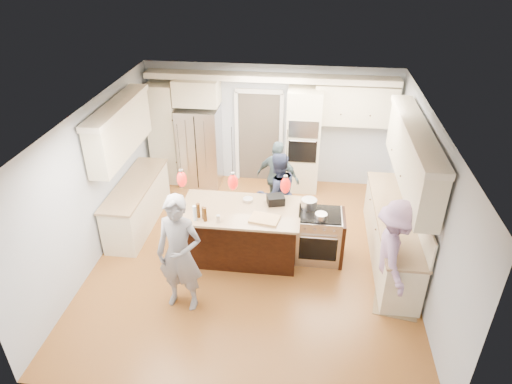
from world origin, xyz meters
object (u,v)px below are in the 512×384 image
kitchen_island (240,231)px  person_bar_end (180,254)px  person_far_left (277,193)px  island_range (320,236)px  refrigerator (200,147)px

kitchen_island → person_bar_end: person_bar_end is taller
kitchen_island → person_far_left: (0.58, 0.84, 0.33)m
kitchen_island → island_range: kitchen_island is taller
island_range → person_bar_end: bearing=-145.4°
refrigerator → person_bar_end: size_ratio=0.93×
island_range → person_far_left: bearing=137.1°
island_range → person_bar_end: 2.60m
kitchen_island → person_far_left: bearing=55.5°
kitchen_island → person_bar_end: size_ratio=1.08×
island_range → person_far_left: person_far_left is taller
island_range → person_far_left: size_ratio=0.56×
person_bar_end → island_range: bearing=42.0°
person_bar_end → kitchen_island: bearing=70.6°
refrigerator → person_far_left: bearing=-42.5°
refrigerator → island_range: size_ratio=1.96×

